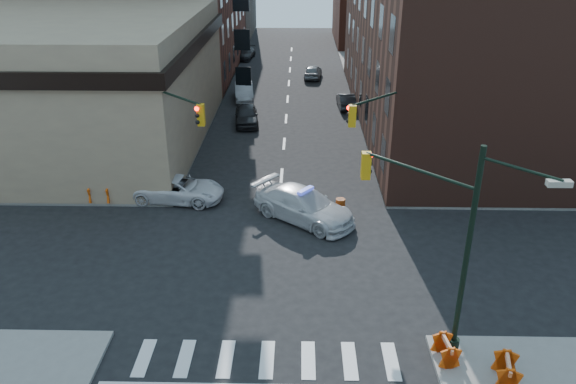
{
  "coord_description": "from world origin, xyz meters",
  "views": [
    {
      "loc": [
        1.1,
        -22.68,
        14.16
      ],
      "look_at": [
        0.56,
        2.93,
        2.2
      ],
      "focal_mm": 35.0,
      "sensor_mm": 36.0,
      "label": 1
    }
  ],
  "objects_px": {
    "barrel_bank": "(190,190)",
    "pedestrian_b": "(105,186)",
    "pickup": "(179,189)",
    "barricade_se_a": "(446,350)",
    "parked_car_wnear": "(247,115)",
    "barrel_road": "(340,207)",
    "parked_car_wfar": "(244,91)",
    "barricade_nw_a": "(166,193)",
    "pedestrian_a": "(118,167)",
    "parked_car_enear": "(346,101)",
    "police_car": "(304,205)"
  },
  "relations": [
    {
      "from": "parked_car_wnear",
      "to": "pedestrian_a",
      "type": "distance_m",
      "value": 13.49
    },
    {
      "from": "police_car",
      "to": "barricade_nw_a",
      "type": "bearing_deg",
      "value": 114.45
    },
    {
      "from": "barrel_road",
      "to": "barrel_bank",
      "type": "xyz_separation_m",
      "value": [
        -8.61,
        2.06,
        -0.01
      ]
    },
    {
      "from": "pickup",
      "to": "barrel_road",
      "type": "bearing_deg",
      "value": -93.16
    },
    {
      "from": "barricade_se_a",
      "to": "police_car",
      "type": "bearing_deg",
      "value": 17.71
    },
    {
      "from": "parked_car_wfar",
      "to": "police_car",
      "type": "bearing_deg",
      "value": -84.18
    },
    {
      "from": "pickup",
      "to": "barricade_nw_a",
      "type": "xyz_separation_m",
      "value": [
        -0.7,
        -0.29,
        -0.16
      ]
    },
    {
      "from": "parked_car_enear",
      "to": "pedestrian_b",
      "type": "bearing_deg",
      "value": 48.27
    },
    {
      "from": "parked_car_wnear",
      "to": "barricade_se_a",
      "type": "distance_m",
      "value": 28.97
    },
    {
      "from": "parked_car_wnear",
      "to": "barrel_road",
      "type": "distance_m",
      "value": 16.99
    },
    {
      "from": "pedestrian_a",
      "to": "barricade_nw_a",
      "type": "height_order",
      "value": "pedestrian_a"
    },
    {
      "from": "police_car",
      "to": "parked_car_wfar",
      "type": "xyz_separation_m",
      "value": [
        -5.41,
        23.69,
        -0.1
      ]
    },
    {
      "from": "pickup",
      "to": "parked_car_enear",
      "type": "height_order",
      "value": "pickup"
    },
    {
      "from": "pickup",
      "to": "barricade_nw_a",
      "type": "bearing_deg",
      "value": 119.15
    },
    {
      "from": "pickup",
      "to": "barrel_road",
      "type": "height_order",
      "value": "pickup"
    },
    {
      "from": "parked_car_wnear",
      "to": "barrel_road",
      "type": "xyz_separation_m",
      "value": [
        6.51,
        -15.69,
        -0.3
      ]
    },
    {
      "from": "barricade_se_a",
      "to": "parked_car_enear",
      "type": "bearing_deg",
      "value": -4.67
    },
    {
      "from": "parked_car_wnear",
      "to": "barrel_road",
      "type": "relative_size",
      "value": 4.87
    },
    {
      "from": "pickup",
      "to": "parked_car_enear",
      "type": "xyz_separation_m",
      "value": [
        10.98,
        18.94,
        -0.08
      ]
    },
    {
      "from": "police_car",
      "to": "pedestrian_b",
      "type": "bearing_deg",
      "value": 117.71
    },
    {
      "from": "barrel_bank",
      "to": "barrel_road",
      "type": "bearing_deg",
      "value": -13.44
    },
    {
      "from": "barrel_road",
      "to": "barrel_bank",
      "type": "relative_size",
      "value": 1.02
    },
    {
      "from": "barrel_road",
      "to": "pedestrian_b",
      "type": "bearing_deg",
      "value": 173.7
    },
    {
      "from": "parked_car_wnear",
      "to": "pedestrian_a",
      "type": "xyz_separation_m",
      "value": [
        -6.9,
        -11.59,
        0.22
      ]
    },
    {
      "from": "parked_car_wnear",
      "to": "pedestrian_b",
      "type": "xyz_separation_m",
      "value": [
        -6.85,
        -14.22,
        0.16
      ]
    },
    {
      "from": "pedestrian_a",
      "to": "pickup",
      "type": "bearing_deg",
      "value": -7.35
    },
    {
      "from": "barrel_bank",
      "to": "barricade_se_a",
      "type": "xyz_separation_m",
      "value": [
        11.63,
        -13.72,
        0.13
      ]
    },
    {
      "from": "pickup",
      "to": "parked_car_wfar",
      "type": "distance_m",
      "value": 21.51
    },
    {
      "from": "barricade_nw_a",
      "to": "parked_car_wfar",
      "type": "bearing_deg",
      "value": 80.12
    },
    {
      "from": "pedestrian_a",
      "to": "pedestrian_b",
      "type": "bearing_deg",
      "value": -65.56
    },
    {
      "from": "barrel_bank",
      "to": "pedestrian_b",
      "type": "bearing_deg",
      "value": -173.03
    },
    {
      "from": "pedestrian_b",
      "to": "barricade_se_a",
      "type": "relative_size",
      "value": 1.35
    },
    {
      "from": "parked_car_enear",
      "to": "barricade_nw_a",
      "type": "height_order",
      "value": "parked_car_enear"
    },
    {
      "from": "pickup",
      "to": "parked_car_wnear",
      "type": "distance_m",
      "value": 14.37
    },
    {
      "from": "parked_car_wnear",
      "to": "barrel_road",
      "type": "bearing_deg",
      "value": -73.63
    },
    {
      "from": "pickup",
      "to": "barricade_se_a",
      "type": "xyz_separation_m",
      "value": [
        12.2,
        -13.24,
        -0.14
      ]
    },
    {
      "from": "pickup",
      "to": "pedestrian_b",
      "type": "height_order",
      "value": "pedestrian_b"
    },
    {
      "from": "parked_car_wfar",
      "to": "pedestrian_b",
      "type": "height_order",
      "value": "pedestrian_b"
    },
    {
      "from": "pedestrian_a",
      "to": "barrel_road",
      "type": "xyz_separation_m",
      "value": [
        13.41,
        -4.1,
        -0.53
      ]
    },
    {
      "from": "parked_car_wfar",
      "to": "barricade_nw_a",
      "type": "height_order",
      "value": "parked_car_wfar"
    },
    {
      "from": "barrel_bank",
      "to": "parked_car_enear",
      "type": "bearing_deg",
      "value": 60.59
    },
    {
      "from": "pedestrian_a",
      "to": "barrel_road",
      "type": "relative_size",
      "value": 1.82
    },
    {
      "from": "police_car",
      "to": "parked_car_wfar",
      "type": "bearing_deg",
      "value": 51.32
    },
    {
      "from": "pickup",
      "to": "barricade_nw_a",
      "type": "height_order",
      "value": "pickup"
    },
    {
      "from": "parked_car_enear",
      "to": "barrel_bank",
      "type": "xyz_separation_m",
      "value": [
        -10.4,
        -18.46,
        -0.19
      ]
    },
    {
      "from": "parked_car_enear",
      "to": "barrel_road",
      "type": "xyz_separation_m",
      "value": [
        -1.8,
        -20.51,
        -0.18
      ]
    },
    {
      "from": "pickup",
      "to": "barricade_se_a",
      "type": "height_order",
      "value": "pickup"
    },
    {
      "from": "barrel_road",
      "to": "parked_car_wfar",
      "type": "bearing_deg",
      "value": 107.83
    },
    {
      "from": "pedestrian_a",
      "to": "barrel_bank",
      "type": "relative_size",
      "value": 1.85
    },
    {
      "from": "pedestrian_a",
      "to": "barrel_bank",
      "type": "bearing_deg",
      "value": 0.43
    }
  ]
}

